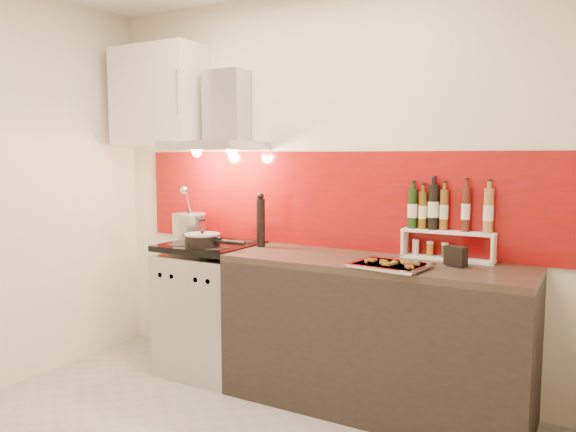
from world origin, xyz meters
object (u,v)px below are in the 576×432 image
Objects in this scene: stock_pot at (189,226)px; range_stove at (212,309)px; counter at (373,335)px; baking_tray at (390,265)px; saute_pan at (203,240)px; pepper_mill at (261,221)px.

range_stove is at bearing -22.43° from stock_pot.
stock_pot reaches higher than range_stove.
stock_pot is at bearing 175.72° from counter.
range_stove is 1.20m from counter.
baking_tray reaches higher than range_stove.
stock_pot reaches higher than saute_pan.
saute_pan reaches higher than counter.
stock_pot is 1.66m from baking_tray.
pepper_mill reaches higher than baking_tray.
saute_pan is at bearing -173.42° from counter.
range_stove is 2.08× the size of baking_tray.
stock_pot is 0.69× the size of pepper_mill.
pepper_mill reaches higher than stock_pot.
pepper_mill is (0.63, -0.02, 0.07)m from stock_pot.
range_stove is 1.44m from baking_tray.
pepper_mill reaches higher than counter.
saute_pan is (0.04, -0.13, 0.51)m from range_stove.
stock_pot is 0.41m from saute_pan.
counter is at bearing 0.23° from range_stove.
stock_pot is 0.63m from pepper_mill.
counter is at bearing -4.28° from stock_pot.
baking_tray is (1.00, -0.26, -0.16)m from pepper_mill.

